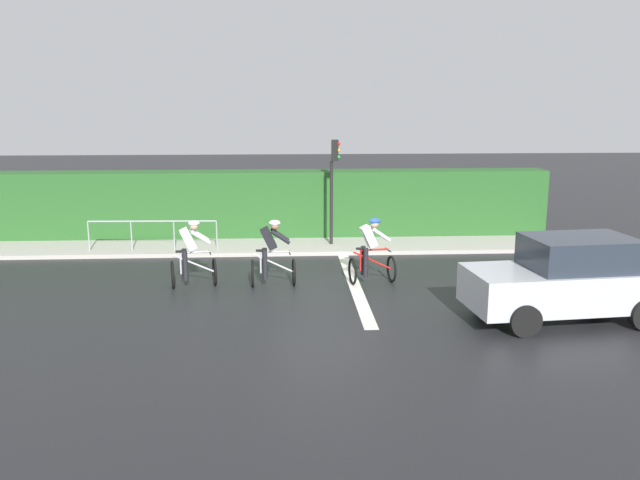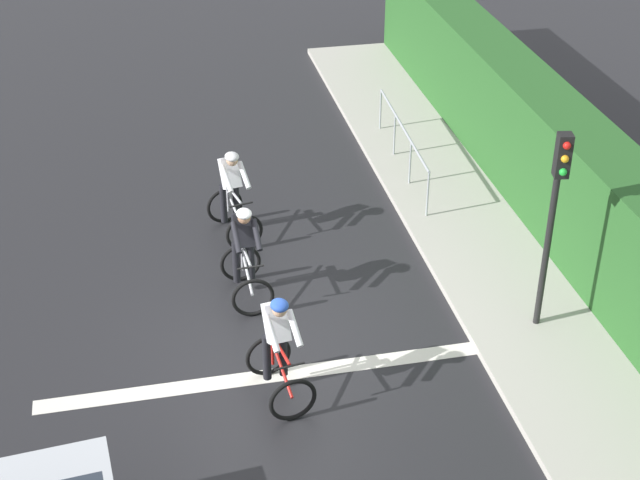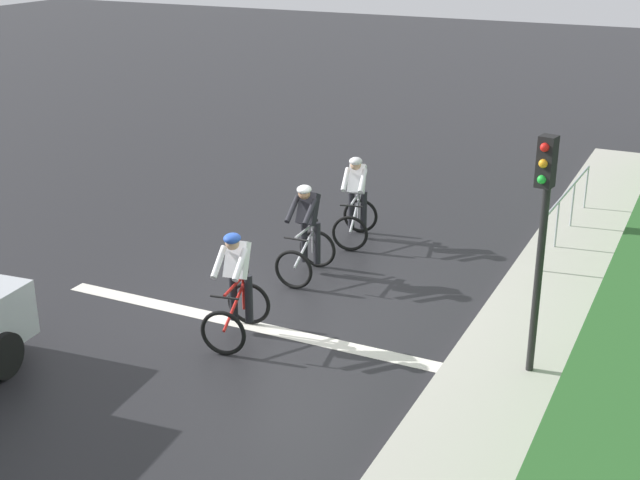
{
  "view_description": "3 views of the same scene",
  "coord_description": "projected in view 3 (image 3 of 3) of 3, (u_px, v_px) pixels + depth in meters",
  "views": [
    {
      "loc": [
        -15.81,
        0.88,
        4.51
      ],
      "look_at": [
        0.07,
        -0.0,
        1.09
      ],
      "focal_mm": 36.61,
      "sensor_mm": 36.0,
      "label": 1
    },
    {
      "loc": [
        -1.69,
        -11.39,
        8.86
      ],
      "look_at": [
        0.93,
        0.96,
        1.07
      ],
      "focal_mm": 53.52,
      "sensor_mm": 36.0,
      "label": 2
    },
    {
      "loc": [
        5.86,
        -10.89,
        5.81
      ],
      "look_at": [
        0.45,
        0.33,
        1.08
      ],
      "focal_mm": 48.17,
      "sensor_mm": 36.0,
      "label": 3
    }
  ],
  "objects": [
    {
      "name": "road_marking_stop_line",
      "position": [
        259.0,
        327.0,
        12.9
      ],
      "size": [
        7.0,
        0.3,
        0.01
      ],
      "primitive_type": "cube",
      "color": "silver",
      "rests_on": "ground"
    },
    {
      "name": "traffic_light_near_crossing",
      "position": [
        542.0,
        223.0,
        10.67
      ],
      "size": [
        0.23,
        0.31,
        3.34
      ],
      "color": "black",
      "rests_on": "ground"
    },
    {
      "name": "sidewalk_kerb",
      "position": [
        585.0,
        304.0,
        13.53
      ],
      "size": [
        2.8,
        19.56,
        0.12
      ],
      "primitive_type": "cube",
      "color": "#ADA89E",
      "rests_on": "ground"
    },
    {
      "name": "pedestrian_railing_kerbside",
      "position": [
        566.0,
        202.0,
        15.99
      ],
      "size": [
        0.19,
        3.83,
        1.03
      ],
      "color": "#999EA3",
      "rests_on": "ground"
    },
    {
      "name": "cyclist_mid",
      "position": [
        236.0,
        288.0,
        12.31
      ],
      "size": [
        0.85,
        1.18,
        1.66
      ],
      "color": "black",
      "rests_on": "ground"
    },
    {
      "name": "cyclist_lead",
      "position": [
        356.0,
        201.0,
        16.06
      ],
      "size": [
        0.89,
        1.2,
        1.66
      ],
      "color": "black",
      "rests_on": "ground"
    },
    {
      "name": "cyclist_second",
      "position": [
        307.0,
        233.0,
        14.44
      ],
      "size": [
        0.74,
        1.11,
        1.66
      ],
      "color": "black",
      "rests_on": "ground"
    },
    {
      "name": "ground_plane",
      "position": [
        285.0,
        306.0,
        13.61
      ],
      "size": [
        80.0,
        80.0,
        0.0
      ],
      "primitive_type": "plane",
      "color": "black"
    }
  ]
}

